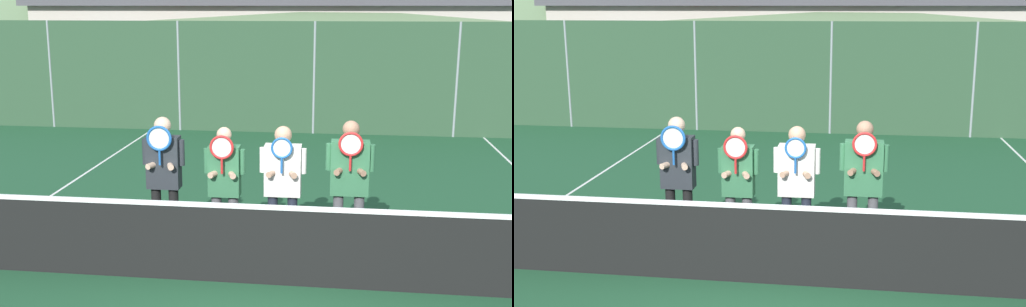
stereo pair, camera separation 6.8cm
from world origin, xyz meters
TOP-DOWN VIEW (x-y plane):
  - ground_plane at (0.00, 0.00)m, footprint 120.00×120.00m
  - hill_distant at (0.00, 50.17)m, footprint 136.59×75.88m
  - clubhouse_building at (-1.38, 15.82)m, footprint 16.85×5.50m
  - fence_back at (0.00, 9.26)m, footprint 21.05×0.06m
  - tennis_net at (0.00, 0.00)m, footprint 11.41×0.09m
  - court_line_left_sideline at (-4.24, 3.00)m, footprint 0.05×16.00m
  - player_leftmost at (-1.60, 0.90)m, footprint 0.56×0.34m
  - player_center_left at (-0.78, 0.82)m, footprint 0.53×0.34m
  - player_center_right at (-0.04, 0.90)m, footprint 0.60×0.34m
  - player_rightmost at (0.81, 0.91)m, footprint 0.61×0.34m
  - car_far_left at (-6.76, 11.66)m, footprint 4.50×1.99m
  - car_left_of_center at (-1.53, 11.47)m, footprint 4.54×1.93m
  - car_center at (3.55, 11.20)m, footprint 4.22×2.07m

SIDE VIEW (x-z plane):
  - ground_plane at x=0.00m, z-range 0.00..0.00m
  - hill_distant at x=0.00m, z-range -13.28..13.28m
  - court_line_left_sideline at x=-4.24m, z-range 0.00..0.01m
  - tennis_net at x=0.00m, z-range -0.03..1.05m
  - car_center at x=3.55m, z-range 0.02..1.78m
  - car_far_left at x=-6.76m, z-range 0.02..1.84m
  - car_left_of_center at x=-1.53m, z-range 0.01..1.86m
  - player_center_left at x=-0.78m, z-range 0.14..1.86m
  - player_center_right at x=-0.04m, z-range 0.17..1.90m
  - player_leftmost at x=-1.60m, z-range 0.18..1.99m
  - player_rightmost at x=0.81m, z-range 0.18..2.00m
  - fence_back at x=0.00m, z-range 0.00..2.83m
  - clubhouse_building at x=-1.38m, z-range 0.02..3.58m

